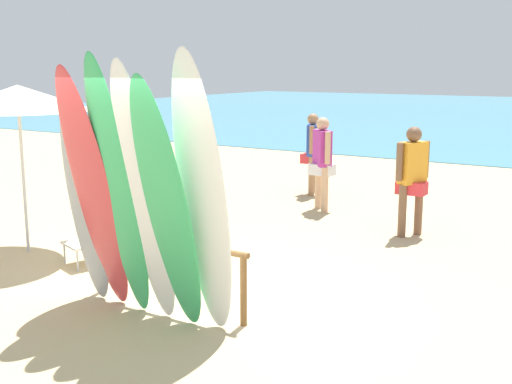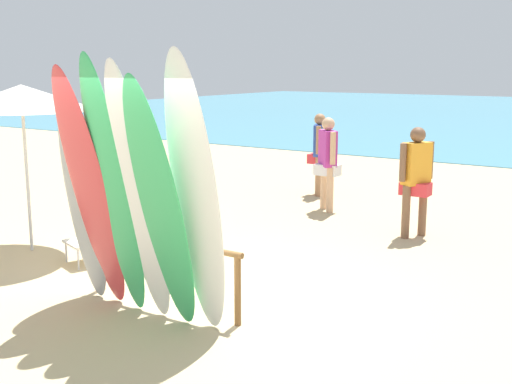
{
  "view_description": "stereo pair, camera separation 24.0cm",
  "coord_description": "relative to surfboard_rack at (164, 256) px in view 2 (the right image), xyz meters",
  "views": [
    {
      "loc": [
        4.38,
        -5.25,
        2.61
      ],
      "look_at": [
        0.0,
        1.83,
        0.98
      ],
      "focal_mm": 45.55,
      "sensor_mm": 36.0,
      "label": 1
    },
    {
      "loc": [
        4.58,
        -5.12,
        2.61
      ],
      "look_at": [
        0.0,
        1.83,
        0.98
      ],
      "focal_mm": 45.55,
      "sensor_mm": 36.0,
      "label": 2
    }
  ],
  "objects": [
    {
      "name": "surfboard_red_1",
      "position": [
        -0.55,
        -0.5,
        0.75
      ],
      "size": [
        0.62,
        0.78,
        2.63
      ],
      "primitive_type": "ellipsoid",
      "rotation": [
        0.25,
        0.0,
        -0.07
      ],
      "color": "#D13D42",
      "rests_on": "ground"
    },
    {
      "name": "beach_chair_red",
      "position": [
        -1.86,
        0.78,
        -0.14
      ],
      "size": [
        0.71,
        0.83,
        0.81
      ],
      "rotation": [
        0.0,
        0.0,
        -0.34
      ],
      "color": "#B7B7BC",
      "rests_on": "ground"
    },
    {
      "name": "beachgoer_strolling",
      "position": [
        1.25,
        4.36,
        0.41
      ],
      "size": [
        0.44,
        0.58,
        1.7
      ],
      "rotation": [
        0.0,
        0.0,
        1.09
      ],
      "color": "brown",
      "rests_on": "ground"
    },
    {
      "name": "surfboard_white_3",
      "position": [
        0.16,
        -0.52,
        0.78
      ],
      "size": [
        0.55,
        0.71,
        2.69
      ],
      "primitive_type": "ellipsoid",
      "rotation": [
        0.22,
        0.0,
        -0.06
      ],
      "color": "white",
      "rests_on": "ground"
    },
    {
      "name": "beachgoer_near_rack",
      "position": [
        -1.54,
        6.5,
        0.39
      ],
      "size": [
        0.43,
        0.59,
        1.66
      ],
      "rotation": [
        0.0,
        0.0,
        1.97
      ],
      "color": "#9E704C",
      "rests_on": "ground"
    },
    {
      "name": "ground",
      "position": [
        0.0,
        14.0,
        -0.57
      ],
      "size": [
        60.0,
        60.0,
        0.0
      ],
      "primitive_type": "plane",
      "color": "tan"
    },
    {
      "name": "surfboard_white_5",
      "position": [
        0.81,
        -0.43,
        0.82
      ],
      "size": [
        0.54,
        0.6,
        2.79
      ],
      "primitive_type": "ellipsoid",
      "rotation": [
        0.19,
        0.0,
        0.0
      ],
      "color": "white",
      "rests_on": "ground"
    },
    {
      "name": "beach_umbrella",
      "position": [
        -3.07,
        0.62,
        1.61
      ],
      "size": [
        2.01,
        2.01,
        2.35
      ],
      "color": "silver",
      "rests_on": "ground"
    },
    {
      "name": "surfboard_rack",
      "position": [
        0.0,
        0.0,
        0.0
      ],
      "size": [
        2.08,
        0.07,
        0.78
      ],
      "color": "brown",
      "rests_on": "ground"
    },
    {
      "name": "beachgoer_by_water",
      "position": [
        -0.72,
        5.26,
        0.41
      ],
      "size": [
        0.49,
        0.48,
        1.7
      ],
      "rotation": [
        0.0,
        0.0,
        5.52
      ],
      "color": "tan",
      "rests_on": "ground"
    },
    {
      "name": "surfboard_grey_0",
      "position": [
        -0.84,
        -0.36,
        0.57
      ],
      "size": [
        0.55,
        0.49,
        2.27
      ],
      "primitive_type": "ellipsoid",
      "rotation": [
        0.16,
        0.0,
        -0.08
      ],
      "color": "#999EA3",
      "rests_on": "ground"
    },
    {
      "name": "beach_chair_blue",
      "position": [
        -2.69,
        2.98,
        -0.15
      ],
      "size": [
        0.57,
        0.79,
        0.79
      ],
      "rotation": [
        0.0,
        0.0,
        0.1
      ],
      "color": "#B7B7BC",
      "rests_on": "ground"
    },
    {
      "name": "surfboard_green_4",
      "position": [
        0.49,
        -0.57,
        0.71
      ],
      "size": [
        0.63,
        0.8,
        2.56
      ],
      "primitive_type": "ellipsoid",
      "rotation": [
        0.26,
        0.0,
        -0.09
      ],
      "color": "#38B266",
      "rests_on": "ground"
    },
    {
      "name": "surfboard_green_2",
      "position": [
        -0.19,
        -0.51,
        0.81
      ],
      "size": [
        0.52,
        0.71,
        2.75
      ],
      "primitive_type": "ellipsoid",
      "rotation": [
        0.22,
        0.0,
        -0.06
      ],
      "color": "#38B266",
      "rests_on": "ground"
    }
  ]
}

